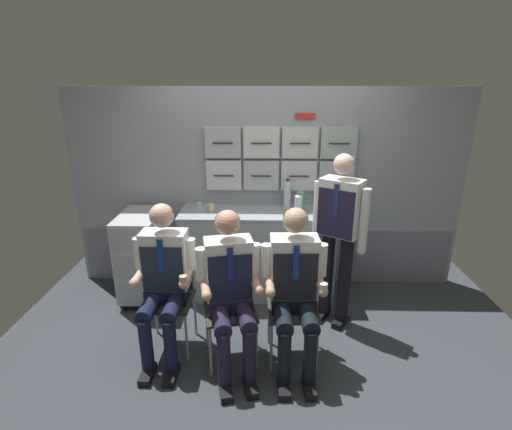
{
  "coord_description": "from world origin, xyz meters",
  "views": [
    {
      "loc": [
        -0.01,
        -2.64,
        2.19
      ],
      "look_at": [
        -0.09,
        0.49,
        1.1
      ],
      "focal_mm": 26.94,
      "sensor_mm": 36.0,
      "label": 1
    }
  ],
  "objects_px": {
    "folding_chair_left": "(170,286)",
    "coffee_cup_white": "(200,205)",
    "crew_member_right": "(295,283)",
    "crew_member_standing": "(339,228)",
    "water_bottle_short": "(287,194)",
    "service_trolley": "(143,254)",
    "crew_member_center": "(230,285)",
    "folding_chair_center": "(228,295)",
    "crew_member_left": "(164,276)",
    "folding_chair_right": "(292,294)"
  },
  "relations": [
    {
      "from": "crew_member_center",
      "to": "folding_chair_right",
      "type": "distance_m",
      "value": 0.55
    },
    {
      "from": "crew_member_left",
      "to": "crew_member_standing",
      "type": "bearing_deg",
      "value": 18.99
    },
    {
      "from": "crew_member_right",
      "to": "crew_member_standing",
      "type": "relative_size",
      "value": 0.81
    },
    {
      "from": "service_trolley",
      "to": "crew_member_left",
      "type": "height_order",
      "value": "crew_member_left"
    },
    {
      "from": "crew_member_center",
      "to": "crew_member_right",
      "type": "distance_m",
      "value": 0.49
    },
    {
      "from": "folding_chair_center",
      "to": "folding_chair_right",
      "type": "relative_size",
      "value": 1.0
    },
    {
      "from": "folding_chair_left",
      "to": "crew_member_left",
      "type": "relative_size",
      "value": 0.66
    },
    {
      "from": "folding_chair_center",
      "to": "coffee_cup_white",
      "type": "bearing_deg",
      "value": 109.84
    },
    {
      "from": "folding_chair_center",
      "to": "service_trolley",
      "type": "bearing_deg",
      "value": 138.52
    },
    {
      "from": "service_trolley",
      "to": "crew_member_center",
      "type": "bearing_deg",
      "value": -45.23
    },
    {
      "from": "crew_member_right",
      "to": "water_bottle_short",
      "type": "relative_size",
      "value": 4.25
    },
    {
      "from": "crew_member_standing",
      "to": "crew_member_left",
      "type": "bearing_deg",
      "value": -161.01
    },
    {
      "from": "folding_chair_left",
      "to": "crew_member_center",
      "type": "xyz_separation_m",
      "value": [
        0.54,
        -0.29,
        0.18
      ]
    },
    {
      "from": "folding_chair_right",
      "to": "folding_chair_center",
      "type": "bearing_deg",
      "value": -176.4
    },
    {
      "from": "coffee_cup_white",
      "to": "crew_member_standing",
      "type": "bearing_deg",
      "value": -24.32
    },
    {
      "from": "crew_member_center",
      "to": "crew_member_right",
      "type": "relative_size",
      "value": 0.99
    },
    {
      "from": "folding_chair_left",
      "to": "water_bottle_short",
      "type": "xyz_separation_m",
      "value": [
        1.04,
        0.99,
        0.54
      ]
    },
    {
      "from": "folding_chair_left",
      "to": "crew_member_right",
      "type": "bearing_deg",
      "value": -14.22
    },
    {
      "from": "service_trolley",
      "to": "crew_member_right",
      "type": "bearing_deg",
      "value": -33.35
    },
    {
      "from": "folding_chair_center",
      "to": "crew_member_standing",
      "type": "bearing_deg",
      "value": 26.71
    },
    {
      "from": "service_trolley",
      "to": "crew_member_center",
      "type": "distance_m",
      "value": 1.45
    },
    {
      "from": "folding_chair_right",
      "to": "folding_chair_left",
      "type": "bearing_deg",
      "value": 174.26
    },
    {
      "from": "crew_member_left",
      "to": "folding_chair_center",
      "type": "bearing_deg",
      "value": 2.66
    },
    {
      "from": "crew_member_center",
      "to": "crew_member_standing",
      "type": "xyz_separation_m",
      "value": [
        0.92,
        0.64,
        0.23
      ]
    },
    {
      "from": "folding_chair_left",
      "to": "coffee_cup_white",
      "type": "bearing_deg",
      "value": 83.15
    },
    {
      "from": "coffee_cup_white",
      "to": "water_bottle_short",
      "type": "bearing_deg",
      "value": 2.29
    },
    {
      "from": "folding_chair_center",
      "to": "crew_member_center",
      "type": "relative_size",
      "value": 0.67
    },
    {
      "from": "crew_member_right",
      "to": "water_bottle_short",
      "type": "xyz_separation_m",
      "value": [
        -0.0,
        1.26,
        0.35
      ]
    },
    {
      "from": "folding_chair_left",
      "to": "crew_member_standing",
      "type": "height_order",
      "value": "crew_member_standing"
    },
    {
      "from": "folding_chair_right",
      "to": "crew_member_right",
      "type": "relative_size",
      "value": 0.66
    },
    {
      "from": "crew_member_left",
      "to": "coffee_cup_white",
      "type": "relative_size",
      "value": 21.62
    },
    {
      "from": "crew_member_left",
      "to": "folding_chair_right",
      "type": "relative_size",
      "value": 1.5
    },
    {
      "from": "folding_chair_center",
      "to": "water_bottle_short",
      "type": "relative_size",
      "value": 2.81
    },
    {
      "from": "crew_member_center",
      "to": "water_bottle_short",
      "type": "height_order",
      "value": "crew_member_center"
    },
    {
      "from": "crew_member_right",
      "to": "crew_member_standing",
      "type": "bearing_deg",
      "value": 54.7
    },
    {
      "from": "crew_member_standing",
      "to": "coffee_cup_white",
      "type": "bearing_deg",
      "value": 155.68
    },
    {
      "from": "crew_member_standing",
      "to": "water_bottle_short",
      "type": "relative_size",
      "value": 5.27
    },
    {
      "from": "service_trolley",
      "to": "folding_chair_right",
      "type": "height_order",
      "value": "service_trolley"
    },
    {
      "from": "crew_member_left",
      "to": "crew_member_standing",
      "type": "relative_size",
      "value": 0.8
    },
    {
      "from": "folding_chair_center",
      "to": "crew_member_center",
      "type": "height_order",
      "value": "crew_member_center"
    },
    {
      "from": "crew_member_standing",
      "to": "water_bottle_short",
      "type": "distance_m",
      "value": 0.79
    },
    {
      "from": "crew_member_left",
      "to": "crew_member_center",
      "type": "height_order",
      "value": "crew_member_left"
    },
    {
      "from": "service_trolley",
      "to": "water_bottle_short",
      "type": "height_order",
      "value": "water_bottle_short"
    },
    {
      "from": "crew_member_center",
      "to": "crew_member_standing",
      "type": "height_order",
      "value": "crew_member_standing"
    },
    {
      "from": "coffee_cup_white",
      "to": "crew_member_left",
      "type": "bearing_deg",
      "value": -96.01
    },
    {
      "from": "crew_member_center",
      "to": "crew_member_right",
      "type": "xyz_separation_m",
      "value": [
        0.49,
        0.03,
        0.01
      ]
    },
    {
      "from": "service_trolley",
      "to": "water_bottle_short",
      "type": "distance_m",
      "value": 1.63
    },
    {
      "from": "folding_chair_right",
      "to": "crew_member_right",
      "type": "xyz_separation_m",
      "value": [
        0.01,
        -0.16,
        0.19
      ]
    },
    {
      "from": "folding_chair_center",
      "to": "crew_member_standing",
      "type": "distance_m",
      "value": 1.15
    },
    {
      "from": "crew_member_left",
      "to": "crew_member_right",
      "type": "xyz_separation_m",
      "value": [
        1.04,
        -0.1,
        0.01
      ]
    }
  ]
}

